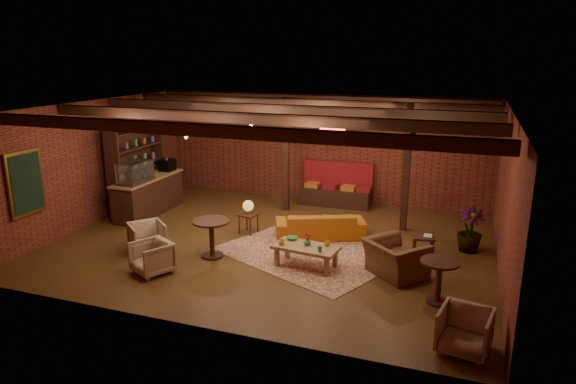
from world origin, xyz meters
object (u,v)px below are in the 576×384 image
(coffee_table, at_px, (306,248))
(armchair_far, at_px, (465,329))
(armchair_a, at_px, (147,236))
(plant_tall, at_px, (474,187))
(armchair_right, at_px, (396,253))
(round_table_right, at_px, (439,275))
(side_table_lamp, at_px, (248,208))
(side_table_book, at_px, (424,237))
(sofa, at_px, (320,225))
(armchair_b, at_px, (152,256))
(round_table_left, at_px, (212,232))

(coffee_table, xyz_separation_m, armchair_far, (3.23, -2.23, -0.03))
(armchair_a, relative_size, plant_tall, 0.25)
(armchair_right, bearing_deg, plant_tall, -85.38)
(coffee_table, distance_m, round_table_right, 2.85)
(side_table_lamp, height_order, plant_tall, plant_tall)
(side_table_lamp, bearing_deg, side_table_book, -2.18)
(sofa, distance_m, armchair_right, 2.63)
(side_table_book, height_order, round_table_right, round_table_right)
(armchair_a, height_order, plant_tall, plant_tall)
(coffee_table, relative_size, armchair_b, 1.94)
(sofa, relative_size, side_table_lamp, 2.51)
(side_table_lamp, relative_size, side_table_book, 1.57)
(sofa, xyz_separation_m, round_table_left, (-1.90, -2.00, 0.26))
(round_table_right, bearing_deg, plant_tall, 80.21)
(round_table_left, height_order, plant_tall, plant_tall)
(sofa, distance_m, armchair_b, 4.15)
(coffee_table, bearing_deg, side_table_book, 29.84)
(round_table_left, xyz_separation_m, armchair_far, (5.35, -2.05, -0.19))
(round_table_right, bearing_deg, armchair_right, 134.17)
(armchair_b, bearing_deg, coffee_table, 53.86)
(round_table_left, bearing_deg, coffee_table, 4.86)
(coffee_table, relative_size, side_table_lamp, 1.67)
(plant_tall, bearing_deg, side_table_lamp, -173.36)
(round_table_left, height_order, round_table_right, round_table_left)
(round_table_left, height_order, side_table_book, round_table_left)
(coffee_table, bearing_deg, sofa, 96.70)
(armchair_b, distance_m, armchair_far, 6.15)
(side_table_book, bearing_deg, side_table_lamp, 177.82)
(round_table_left, height_order, armchair_far, round_table_left)
(armchair_right, distance_m, plant_tall, 2.56)
(sofa, bearing_deg, round_table_left, 23.09)
(coffee_table, height_order, side_table_lamp, side_table_lamp)
(round_table_right, bearing_deg, armchair_far, -72.07)
(side_table_lamp, distance_m, side_table_book, 4.27)
(sofa, distance_m, side_table_lamp, 1.82)
(coffee_table, distance_m, armchair_far, 3.93)
(side_table_lamp, height_order, round_table_left, side_table_lamp)
(sofa, bearing_deg, side_table_book, 145.12)
(side_table_lamp, bearing_deg, sofa, 11.16)
(round_table_left, bearing_deg, round_table_right, -6.48)
(coffee_table, relative_size, side_table_book, 2.63)
(sofa, relative_size, plant_tall, 0.71)
(round_table_left, xyz_separation_m, armchair_b, (-0.74, -1.19, -0.20))
(coffee_table, relative_size, armchair_right, 1.28)
(round_table_left, xyz_separation_m, round_table_right, (4.86, -0.55, -0.03))
(round_table_right, xyz_separation_m, plant_tall, (0.49, 2.81, 0.98))
(armchair_a, relative_size, armchair_right, 0.67)
(armchair_a, xyz_separation_m, armchair_right, (5.50, 0.59, 0.12))
(round_table_left, height_order, armchair_a, round_table_left)
(coffee_table, xyz_separation_m, side_table_lamp, (-1.97, 1.47, 0.24))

